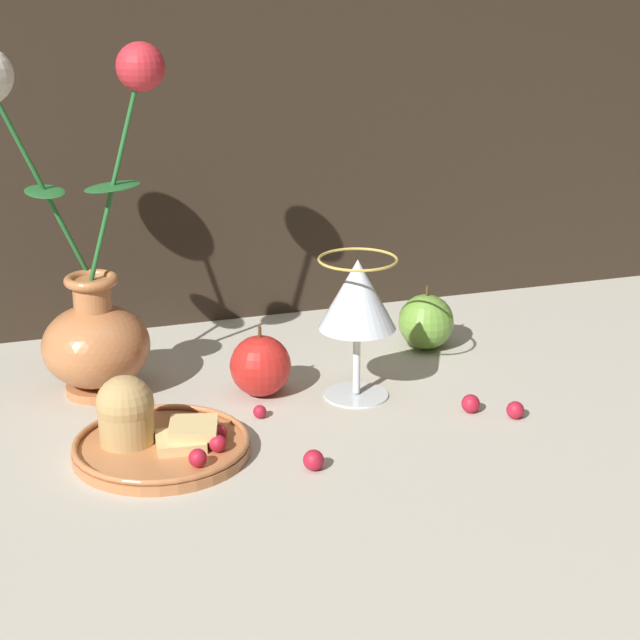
# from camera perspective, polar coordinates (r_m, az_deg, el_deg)

# --- Properties ---
(ground_plane) EXTENTS (2.40, 2.40, 0.00)m
(ground_plane) POSITION_cam_1_polar(r_m,az_deg,el_deg) (1.13, -3.64, -5.01)
(ground_plane) COLOR #B7B2A3
(ground_plane) RESTS_ON ground
(vase) EXTENTS (0.21, 0.12, 0.37)m
(vase) POSITION_cam_1_polar(r_m,az_deg,el_deg) (1.16, -12.32, 1.40)
(vase) COLOR #B77042
(vase) RESTS_ON ground_plane
(plate_with_pastries) EXTENTS (0.17, 0.17, 0.08)m
(plate_with_pastries) POSITION_cam_1_polar(r_m,az_deg,el_deg) (1.05, -8.99, -6.00)
(plate_with_pastries) COLOR #B77042
(plate_with_pastries) RESTS_ON ground_plane
(wine_glass) EXTENTS (0.08, 0.08, 0.16)m
(wine_glass) POSITION_cam_1_polar(r_m,az_deg,el_deg) (1.13, 2.01, 1.12)
(wine_glass) COLOR silver
(wine_glass) RESTS_ON ground_plane
(apple_beside_vase) EXTENTS (0.07, 0.07, 0.08)m
(apple_beside_vase) POSITION_cam_1_polar(r_m,az_deg,el_deg) (1.16, -3.19, -2.46)
(apple_beside_vase) COLOR red
(apple_beside_vase) RESTS_ON ground_plane
(apple_near_glass) EXTENTS (0.07, 0.07, 0.08)m
(apple_near_glass) POSITION_cam_1_polar(r_m,az_deg,el_deg) (1.30, 5.68, -0.10)
(apple_near_glass) COLOR #669938
(apple_near_glass) RESTS_ON ground_plane
(berry_near_plate) EXTENTS (0.01, 0.01, 0.01)m
(berry_near_plate) POSITION_cam_1_polar(r_m,az_deg,el_deg) (1.11, -3.23, -4.90)
(berry_near_plate) COLOR #AD192D
(berry_near_plate) RESTS_ON ground_plane
(berry_front_center) EXTENTS (0.02, 0.02, 0.02)m
(berry_front_center) POSITION_cam_1_polar(r_m,az_deg,el_deg) (1.01, -0.35, -7.48)
(berry_front_center) COLOR #AD192D
(berry_front_center) RESTS_ON ground_plane
(berry_by_glass_stem) EXTENTS (0.02, 0.02, 0.02)m
(berry_by_glass_stem) POSITION_cam_1_polar(r_m,az_deg,el_deg) (1.13, 10.37, -4.75)
(berry_by_glass_stem) COLOR #AD192D
(berry_by_glass_stem) RESTS_ON ground_plane
(berry_under_candlestick) EXTENTS (0.02, 0.02, 0.02)m
(berry_under_candlestick) POSITION_cam_1_polar(r_m,az_deg,el_deg) (1.13, 8.04, -4.44)
(berry_under_candlestick) COLOR #AD192D
(berry_under_candlestick) RESTS_ON ground_plane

